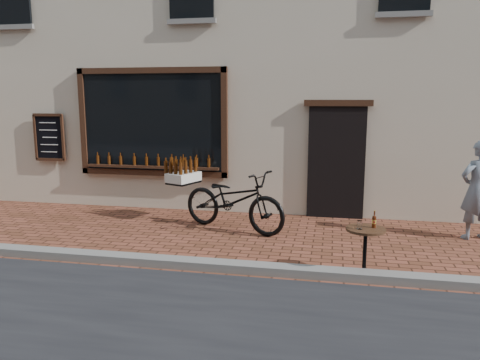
# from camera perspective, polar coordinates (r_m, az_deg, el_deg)

# --- Properties ---
(ground) EXTENTS (90.00, 90.00, 0.00)m
(ground) POSITION_cam_1_polar(r_m,az_deg,el_deg) (6.55, -5.87, -11.22)
(ground) COLOR #5B301D
(ground) RESTS_ON ground
(kerb) EXTENTS (90.00, 0.25, 0.12)m
(kerb) POSITION_cam_1_polar(r_m,az_deg,el_deg) (6.70, -5.37, -10.14)
(kerb) COLOR slate
(kerb) RESTS_ON ground
(cargo_bicycle) EXTENTS (2.53, 1.53, 1.18)m
(cargo_bicycle) POSITION_cam_1_polar(r_m,az_deg,el_deg) (8.41, -1.04, -2.34)
(cargo_bicycle) COLOR black
(cargo_bicycle) RESTS_ON ground
(bistro_table) EXTENTS (0.52, 0.52, 0.89)m
(bistro_table) POSITION_cam_1_polar(r_m,az_deg,el_deg) (6.47, 15.04, -7.32)
(bistro_table) COLOR black
(bistro_table) RESTS_ON ground
(pedestrian) EXTENTS (0.72, 0.60, 1.68)m
(pedestrian) POSITION_cam_1_polar(r_m,az_deg,el_deg) (8.76, 26.96, -1.09)
(pedestrian) COLOR slate
(pedestrian) RESTS_ON ground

